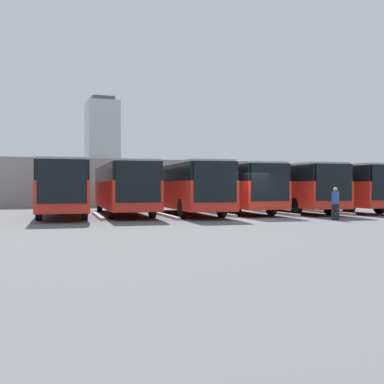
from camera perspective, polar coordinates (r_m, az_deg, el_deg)
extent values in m
plane|color=#5B5B60|center=(25.89, 7.21, -3.22)|extent=(600.00, 600.00, 0.00)
cube|color=red|center=(35.64, 16.25, -0.18)|extent=(3.65, 12.42, 1.61)
cube|color=black|center=(35.64, 16.25, 1.90)|extent=(3.60, 12.23, 0.98)
cube|color=silver|center=(35.66, 16.26, 2.79)|extent=(3.51, 11.92, 0.12)
cylinder|color=black|center=(33.15, 21.37, -1.47)|extent=(0.40, 1.12, 1.10)
cylinder|color=black|center=(31.84, 18.07, -1.55)|extent=(0.40, 1.12, 1.10)
cylinder|color=black|center=(39.49, 14.77, -1.12)|extent=(0.40, 1.12, 1.10)
cylinder|color=black|center=(38.40, 11.82, -1.17)|extent=(0.40, 1.12, 1.10)
cube|color=#B2B2AD|center=(33.09, 15.56, -2.28)|extent=(0.80, 6.39, 0.15)
cube|color=red|center=(33.71, 10.98, -0.21)|extent=(3.65, 12.42, 1.61)
cube|color=black|center=(33.71, 10.99, 1.99)|extent=(3.60, 12.23, 0.98)
cube|color=black|center=(28.34, 16.50, 1.12)|extent=(2.27, 0.24, 2.09)
cube|color=red|center=(28.35, 16.50, -1.56)|extent=(2.45, 0.28, 0.40)
cube|color=silver|center=(33.73, 10.99, 2.93)|extent=(3.51, 11.92, 0.12)
cylinder|color=black|center=(30.95, 16.00, -1.60)|extent=(0.40, 1.12, 1.10)
cylinder|color=black|center=(29.83, 12.25, -1.67)|extent=(0.40, 1.12, 1.10)
cylinder|color=black|center=(37.63, 9.97, -1.20)|extent=(0.40, 1.12, 1.10)
cylinder|color=black|center=(36.71, 6.75, -1.24)|extent=(0.40, 1.12, 1.10)
cube|color=#B2B2AD|center=(31.22, 9.82, -2.44)|extent=(0.80, 6.39, 0.15)
cube|color=red|center=(32.53, 4.77, -0.23)|extent=(3.65, 12.42, 1.61)
cube|color=black|center=(32.53, 4.77, 2.05)|extent=(3.60, 12.23, 0.98)
cube|color=black|center=(26.85, 9.28, 1.17)|extent=(2.27, 0.24, 2.09)
cube|color=red|center=(26.86, 9.28, -1.66)|extent=(2.45, 0.28, 0.40)
cube|color=silver|center=(32.55, 4.77, 3.02)|extent=(3.51, 11.92, 0.12)
cylinder|color=black|center=(29.47, 9.40, -1.69)|extent=(0.40, 1.12, 1.10)
cylinder|color=black|center=(28.59, 5.23, -1.76)|extent=(0.40, 1.12, 1.10)
cylinder|color=black|center=(36.50, 4.40, -1.25)|extent=(0.40, 1.12, 1.10)
cylinder|color=black|center=(35.79, 0.95, -1.28)|extent=(0.40, 1.12, 1.10)
cube|color=#B2B2AD|center=(30.13, 3.05, -2.54)|extent=(0.80, 6.39, 0.15)
cube|color=red|center=(30.20, -0.83, -0.29)|extent=(3.65, 12.42, 1.61)
cube|color=black|center=(30.21, -0.83, 2.16)|extent=(3.60, 12.23, 0.98)
cube|color=black|center=(24.31, 2.80, 1.24)|extent=(2.27, 0.24, 2.09)
cube|color=red|center=(24.32, 2.80, -1.89)|extent=(2.45, 0.28, 0.40)
cube|color=silver|center=(30.23, -0.83, 3.21)|extent=(3.51, 11.92, 0.12)
cylinder|color=black|center=(26.91, 3.55, -1.91)|extent=(0.40, 1.12, 1.10)
cylinder|color=black|center=(26.26, -1.17, -1.97)|extent=(0.40, 1.12, 1.10)
cylinder|color=black|center=(34.17, -0.58, -1.37)|extent=(0.40, 1.12, 1.10)
cylinder|color=black|center=(33.66, -4.34, -1.40)|extent=(0.40, 1.12, 1.10)
cube|color=#B2B2AD|center=(27.91, -3.17, -2.79)|extent=(0.80, 6.39, 0.15)
cube|color=red|center=(30.22, -8.18, -0.30)|extent=(3.65, 12.42, 1.61)
cube|color=black|center=(30.22, -8.19, 2.16)|extent=(3.60, 12.23, 0.98)
cube|color=black|center=(24.14, -6.37, 1.24)|extent=(2.27, 0.24, 2.09)
cube|color=red|center=(24.16, -6.36, -1.91)|extent=(2.45, 0.28, 0.40)
cube|color=silver|center=(30.24, -8.19, 3.20)|extent=(3.51, 11.92, 0.12)
cylinder|color=black|center=(26.66, -4.72, -1.93)|extent=(0.40, 1.12, 1.10)
cylinder|color=black|center=(26.34, -9.62, -1.97)|extent=(0.40, 1.12, 1.10)
cylinder|color=black|center=(34.15, -7.08, -1.38)|extent=(0.40, 1.12, 1.10)
cylinder|color=black|center=(33.89, -10.90, -1.40)|extent=(0.40, 1.12, 1.10)
cube|color=#B2B2AD|center=(28.11, -11.10, -2.77)|extent=(0.80, 6.39, 0.15)
cube|color=red|center=(29.43, -15.19, -0.34)|extent=(3.65, 12.42, 1.61)
cube|color=black|center=(29.44, -15.19, 2.18)|extent=(3.60, 12.23, 0.98)
cube|color=black|center=(23.29, -15.14, 1.24)|extent=(2.27, 0.24, 2.09)
cube|color=red|center=(23.31, -15.14, -2.01)|extent=(2.45, 0.28, 0.40)
cube|color=silver|center=(29.46, -15.20, 3.26)|extent=(3.51, 11.92, 0.12)
cylinder|color=black|center=(25.69, -12.60, -2.04)|extent=(0.40, 1.12, 1.10)
cylinder|color=black|center=(25.68, -17.71, -2.05)|extent=(0.40, 1.12, 1.10)
cylinder|color=black|center=(33.26, -13.23, -1.44)|extent=(0.40, 1.12, 1.10)
cylinder|color=black|center=(33.26, -17.17, -1.45)|extent=(0.40, 1.12, 1.10)
cylinder|color=black|center=(25.95, 16.86, -2.32)|extent=(0.27, 0.27, 0.83)
cylinder|color=black|center=(25.98, 16.40, -2.31)|extent=(0.27, 0.27, 0.83)
cylinder|color=#2D4C99|center=(25.94, 16.63, -0.67)|extent=(0.54, 0.54, 0.66)
sphere|color=tan|center=(25.93, 16.64, 0.30)|extent=(0.23, 0.23, 0.23)
cube|color=gray|center=(50.45, -6.68, 1.05)|extent=(26.16, 12.78, 4.25)
cube|color=silver|center=(58.19, -8.53, 2.84)|extent=(26.16, 3.00, 0.24)
cylinder|color=slate|center=(61.73, -0.39, 0.86)|extent=(0.20, 0.20, 4.00)
cylinder|color=slate|center=(58.07, -17.63, 0.85)|extent=(0.20, 0.20, 4.00)
cube|color=#ADB2B7|center=(270.15, -10.58, 5.40)|extent=(17.11, 17.11, 48.70)
cube|color=#4C4C51|center=(273.48, -10.59, 10.74)|extent=(11.98, 11.98, 2.40)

